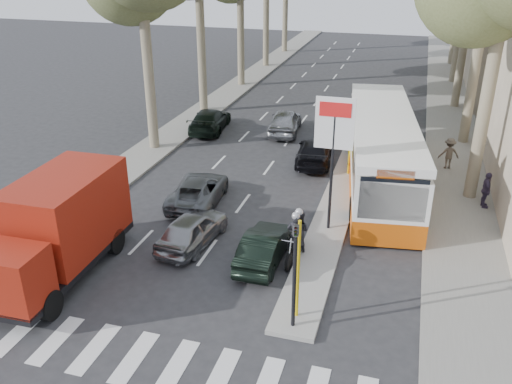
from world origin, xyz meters
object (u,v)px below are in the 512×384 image
Objects in this scene: dark_hatchback at (264,247)px; city_bus at (381,149)px; silver_hatchback at (192,229)px; motorcycle at (297,235)px; red_truck at (57,227)px.

city_bus is at bearing -112.32° from dark_hatchback.
silver_hatchback is 3.05m from dark_hatchback.
motorcycle is at bearing -169.76° from silver_hatchback.
dark_hatchback is at bearing -142.72° from motorcycle.
motorcycle is (-2.39, -7.80, -0.92)m from city_bus.
dark_hatchback is 0.58× the size of red_truck.
red_truck is at bearing 47.44° from silver_hatchback.
city_bus is 8.21m from motorcycle.
motorcycle is (1.06, 0.73, 0.26)m from dark_hatchback.
silver_hatchback is 0.59× the size of red_truck.
city_bus reaches higher than silver_hatchback.
silver_hatchback is at bearing 40.04° from red_truck.
city_bus reaches higher than motorcycle.
silver_hatchback reaches higher than dark_hatchback.
city_bus is 5.77× the size of motorcycle.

